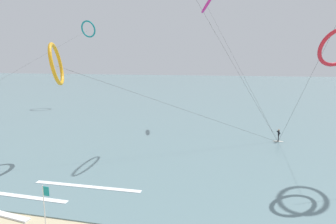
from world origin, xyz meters
The scene contains 7 objects.
sea_water centered at (0.00, 106.68, 0.04)m, with size 400.00×200.00×0.08m, color slate.
surfer_ivory centered at (13.13, 30.51, 0.82)m, with size 1.40×0.62×1.70m.
kite_teal centered at (-28.20, 57.00, 18.31)m, with size 4.34×51.50×20.40m.
kite_magenta centered at (1.84, 43.81, 20.37)m, with size 12.72×15.17×21.88m.
kite_amber centered at (-11.74, 18.77, 10.38)m, with size 26.31×14.14×12.74m.
beach_flag centered at (-3.99, 5.10, 2.09)m, with size 0.47×0.08×3.17m.
wave_crest_far centered at (-4.82, 11.71, 0.06)m, with size 9.70×0.50×0.12m, color white.
Camera 1 is at (7.29, -9.51, 10.75)m, focal length 31.05 mm.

